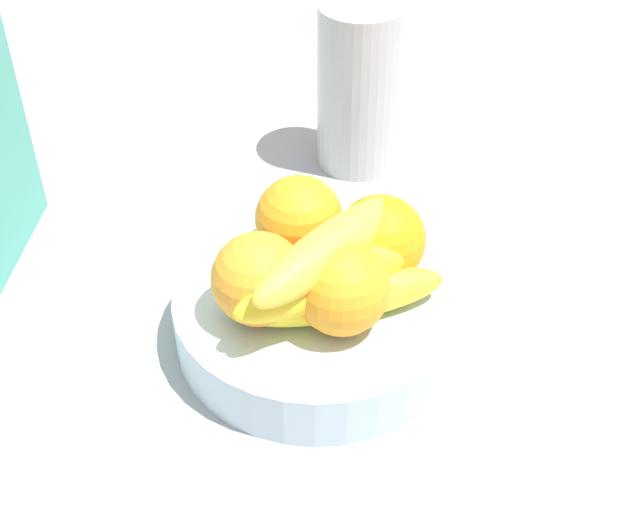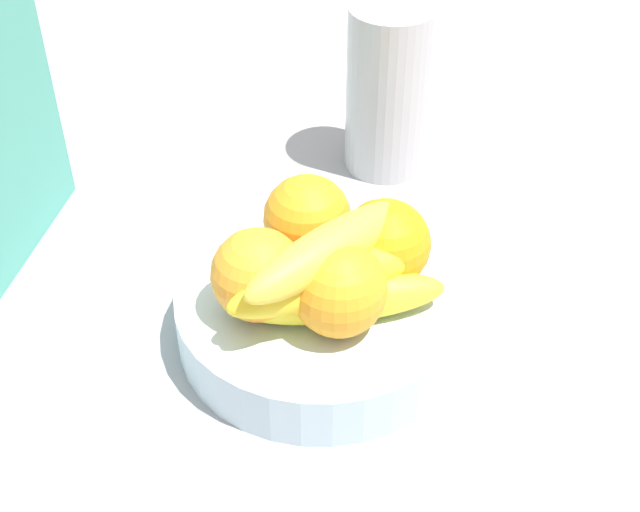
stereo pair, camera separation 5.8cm
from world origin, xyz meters
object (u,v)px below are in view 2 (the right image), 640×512
fruit_bowl (320,314)px  orange_front_left (307,218)px  orange_back_left (385,244)px  orange_center (339,290)px  thermos_tumbler (388,90)px  banana_bunch (334,276)px  orange_front_right (258,275)px

fruit_bowl → orange_front_left: orange_front_left is taller
orange_front_left → orange_back_left: (-2.73, -6.91, 0.00)cm
fruit_bowl → orange_center: orange_center is taller
orange_center → orange_front_left: bearing=22.6°
orange_back_left → thermos_tumbler: (25.37, 1.27, 0.25)cm
orange_center → fruit_bowl: bearing=27.8°
orange_back_left → banana_bunch: bearing=142.4°
fruit_bowl → orange_center: (-3.74, -1.97, 6.42)cm
orange_front_left → orange_back_left: 7.43cm
orange_front_left → orange_back_left: size_ratio=1.00×
orange_center → thermos_tumbler: 31.54cm
fruit_bowl → orange_center: 7.68cm
orange_front_left → banana_bunch: (-7.68, -3.10, 0.34)cm
orange_back_left → thermos_tumbler: size_ratio=0.42×
fruit_bowl → thermos_tumbler: thermos_tumbler is taller
orange_back_left → thermos_tumbler: bearing=2.9°
orange_front_left → thermos_tumbler: size_ratio=0.42×
orange_front_right → thermos_tumbler: (30.48, -8.61, 0.25)cm
orange_front_right → thermos_tumbler: size_ratio=0.42×
orange_front_right → banana_bunch: (0.15, -6.07, 0.34)cm
orange_center → orange_back_left: same height
orange_front_right → banana_bunch: size_ratio=0.43×
orange_back_left → thermos_tumbler: thermos_tumbler is taller
orange_back_left → banana_bunch: banana_bunch is taller
orange_front_right → thermos_tumbler: thermos_tumbler is taller
fruit_bowl → orange_front_right: size_ratio=3.21×
banana_bunch → thermos_tumbler: size_ratio=0.98×
fruit_bowl → orange_back_left: 8.59cm
orange_front_right → orange_center: same height
orange_front_left → banana_bunch: banana_bunch is taller
orange_front_left → thermos_tumbler: bearing=-14.0°
orange_front_left → orange_front_right: same height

